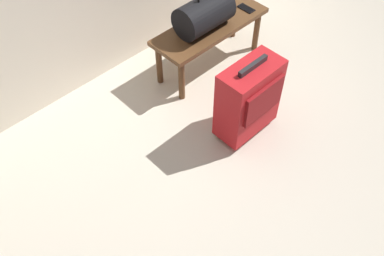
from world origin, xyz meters
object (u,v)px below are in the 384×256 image
bench (210,31)px  cell_phone (246,8)px  duffel_bag_black (204,14)px  suitcase_upright_red (249,99)px

bench → cell_phone: bearing=-8.7°
bench → cell_phone: (0.36, -0.05, 0.07)m
bench → cell_phone: cell_phone is taller
duffel_bag_black → cell_phone: (0.44, -0.05, -0.13)m
duffel_bag_black → bench: bearing=-0.0°
duffel_bag_black → suitcase_upright_red: duffel_bag_black is taller
cell_phone → suitcase_upright_red: 0.95m
cell_phone → suitcase_upright_red: (-0.70, -0.65, -0.09)m
bench → cell_phone: size_ratio=6.94×
bench → duffel_bag_black: bearing=180.0°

